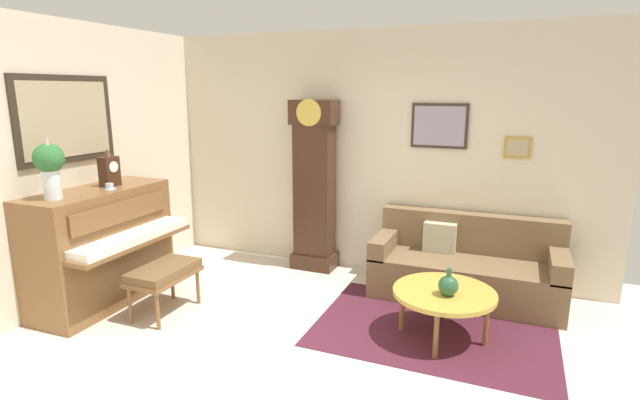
% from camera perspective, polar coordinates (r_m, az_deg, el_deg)
% --- Properties ---
extents(ground_plane, '(6.40, 6.00, 0.10)m').
position_cam_1_polar(ground_plane, '(4.04, -4.41, -19.81)').
color(ground_plane, beige).
extents(wall_left, '(0.13, 4.90, 2.80)m').
position_cam_1_polar(wall_left, '(5.20, -31.23, 3.04)').
color(wall_left, beige).
rests_on(wall_left, ground_plane).
extents(wall_back, '(5.30, 0.13, 2.80)m').
position_cam_1_polar(wall_back, '(5.69, 6.35, 5.42)').
color(wall_back, beige).
rests_on(wall_back, ground_plane).
extents(area_rug, '(2.10, 1.50, 0.01)m').
position_cam_1_polar(area_rug, '(4.68, 13.25, -14.55)').
color(area_rug, '#4C1E2D').
rests_on(area_rug, ground_plane).
extents(piano, '(0.87, 1.44, 1.18)m').
position_cam_1_polar(piano, '(5.35, -24.26, -4.96)').
color(piano, brown).
rests_on(piano, ground_plane).
extents(piano_bench, '(0.42, 0.70, 0.48)m').
position_cam_1_polar(piano_bench, '(4.93, -17.91, -8.25)').
color(piano_bench, brown).
rests_on(piano_bench, ground_plane).
extents(grandfather_clock, '(0.52, 0.34, 2.03)m').
position_cam_1_polar(grandfather_clock, '(5.75, -0.67, 1.16)').
color(grandfather_clock, '#3D2316').
rests_on(grandfather_clock, ground_plane).
extents(couch, '(1.90, 0.80, 0.84)m').
position_cam_1_polar(couch, '(5.35, 16.77, -7.59)').
color(couch, brown).
rests_on(couch, ground_plane).
extents(coffee_table, '(0.88, 0.88, 0.44)m').
position_cam_1_polar(coffee_table, '(4.38, 14.41, -10.68)').
color(coffee_table, gold).
rests_on(coffee_table, ground_plane).
extents(mantel_clock, '(0.13, 0.18, 0.38)m').
position_cam_1_polar(mantel_clock, '(5.31, -23.56, 3.33)').
color(mantel_clock, '#3D2316').
rests_on(mantel_clock, piano).
extents(flower_vase, '(0.26, 0.26, 0.58)m').
position_cam_1_polar(flower_vase, '(4.86, -29.24, 3.69)').
color(flower_vase, silver).
rests_on(flower_vase, piano).
extents(teacup, '(0.12, 0.12, 0.06)m').
position_cam_1_polar(teacup, '(5.16, -23.53, 1.42)').
color(teacup, '#ADC6D6').
rests_on(teacup, piano).
extents(green_jug, '(0.17, 0.17, 0.24)m').
position_cam_1_polar(green_jug, '(4.25, 14.86, -9.70)').
color(green_jug, '#234C33').
rests_on(green_jug, coffee_table).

